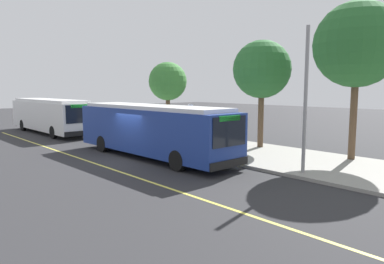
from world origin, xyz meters
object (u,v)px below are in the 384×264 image
pedestrian_commuter (180,131)px  transit_bus_second (50,115)px  waiting_bench (189,134)px  transit_bus_main (152,129)px  route_sign_post (191,120)px

pedestrian_commuter → transit_bus_second: bearing=-166.6°
transit_bus_second → pedestrian_commuter: transit_bus_second is taller
waiting_bench → transit_bus_main: bearing=-62.2°
route_sign_post → pedestrian_commuter: route_sign_post is taller
transit_bus_main → transit_bus_second: same height
waiting_bench → route_sign_post: (2.99, -2.50, 1.32)m
transit_bus_second → waiting_bench: bearing=23.7°
transit_bus_main → transit_bus_second: (-15.02, -0.16, 0.00)m
transit_bus_main → transit_bus_second: bearing=-179.4°
transit_bus_main → pedestrian_commuter: size_ratio=6.93×
transit_bus_main → waiting_bench: 5.99m
waiting_bench → route_sign_post: bearing=-39.9°
transit_bus_main → waiting_bench: (-2.76, 5.23, -0.98)m
transit_bus_main → route_sign_post: size_ratio=4.19×
transit_bus_main → pedestrian_commuter: 3.39m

